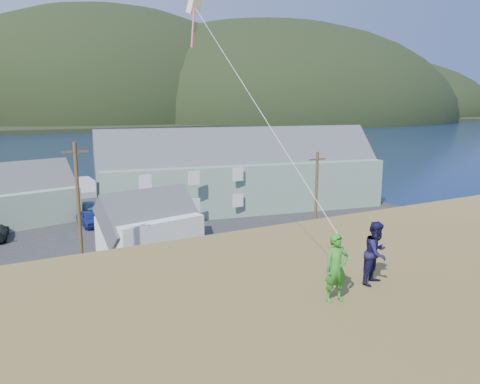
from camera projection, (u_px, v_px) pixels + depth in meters
name	position (u px, v px, depth m)	size (l,w,h in m)	color
ground	(125.00, 296.00, 30.30)	(900.00, 900.00, 0.00)	#0A1638
grass_strip	(133.00, 306.00, 28.57)	(110.00, 8.00, 0.10)	#4C3D19
waterfront_lot	(77.00, 232.00, 44.92)	(72.00, 36.00, 0.12)	#28282B
far_hills	(60.00, 120.00, 287.20)	(760.00, 265.00, 143.00)	black
lodge	(242.00, 172.00, 54.47)	(33.71, 14.77, 11.47)	gray
shed_white	(150.00, 223.00, 38.92)	(8.70, 6.57, 6.28)	silver
shed_palegreen_far	(15.00, 196.00, 47.54)	(12.64, 8.88, 7.75)	gray
utility_poles	(83.00, 225.00, 29.75)	(35.59, 0.24, 9.81)	#47331E
kite_flyer_green	(336.00, 268.00, 12.05)	(0.66, 0.43, 1.80)	#297D22
kite_flyer_navy	(376.00, 253.00, 13.25)	(0.88, 0.69, 1.82)	#151437
kite_rig	(196.00, 12.00, 17.09)	(0.92, 4.32, 10.56)	#F4F8BC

